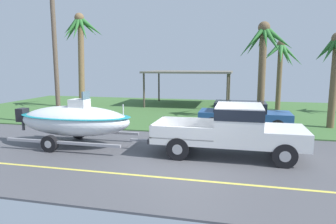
% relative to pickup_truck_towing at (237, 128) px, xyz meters
% --- Properties ---
extents(ground, '(36.00, 22.00, 0.11)m').
position_rel_pickup_truck_towing_xyz_m(ground, '(-1.52, 7.53, -1.05)').
color(ground, '#4C4C51').
extents(pickup_truck_towing, '(5.58, 2.06, 1.88)m').
position_rel_pickup_truck_towing_xyz_m(pickup_truck_towing, '(0.00, 0.00, 0.00)').
color(pickup_truck_towing, silver).
rests_on(pickup_truck_towing, ground).
extents(boat_on_trailer, '(5.94, 2.39, 2.26)m').
position_rel_pickup_truck_towing_xyz_m(boat_on_trailer, '(-6.50, -0.00, 0.01)').
color(boat_on_trailer, gray).
rests_on(boat_on_trailer, ground).
extents(parked_sedan_near, '(4.65, 1.81, 1.38)m').
position_rel_pickup_truck_towing_xyz_m(parked_sedan_near, '(0.27, 5.14, -0.37)').
color(parked_sedan_near, '#234C89').
rests_on(parked_sedan_near, ground).
extents(carport_awning, '(6.75, 4.91, 2.80)m').
position_rel_pickup_truck_towing_xyz_m(carport_awning, '(-3.90, 13.12, 1.63)').
color(carport_awning, '#4C4238').
rests_on(carport_awning, ground).
extents(palm_tree_near_right, '(3.40, 3.42, 7.08)m').
position_rel_pickup_truck_towing_xyz_m(palm_tree_near_right, '(-11.60, 9.88, 4.22)').
color(palm_tree_near_right, brown).
rests_on(palm_tree_near_right, ground).
extents(palm_tree_mid, '(3.23, 3.08, 5.80)m').
position_rel_pickup_truck_towing_xyz_m(palm_tree_mid, '(1.37, 7.95, 3.16)').
color(palm_tree_mid, brown).
rests_on(palm_tree_mid, ground).
extents(palm_tree_far_right, '(2.82, 2.90, 5.03)m').
position_rel_pickup_truck_towing_xyz_m(palm_tree_far_right, '(2.82, 12.15, 2.71)').
color(palm_tree_far_right, brown).
rests_on(palm_tree_far_right, ground).
extents(utility_pole, '(0.24, 1.80, 8.58)m').
position_rel_pickup_truck_towing_xyz_m(utility_pole, '(-9.60, 3.60, 3.40)').
color(utility_pole, brown).
rests_on(utility_pole, ground).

